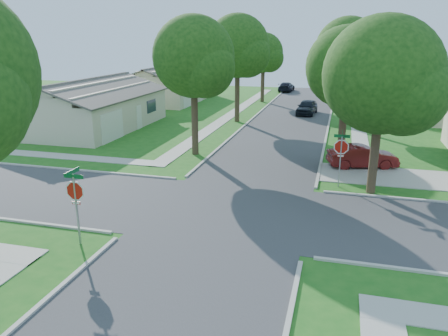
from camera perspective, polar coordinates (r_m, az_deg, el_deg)
ground at (r=19.95m, az=0.77°, el=-5.58°), size 100.00×100.00×0.00m
road_ns at (r=19.94m, az=0.77°, el=-5.57°), size 7.00×100.00×0.02m
sidewalk_ne at (r=44.54m, az=16.98°, el=6.35°), size 1.20×40.00×0.04m
sidewalk_nw at (r=45.77m, az=1.45°, el=7.34°), size 1.20×40.00×0.04m
driveway at (r=26.31m, az=21.75°, el=-1.13°), size 8.80×3.60×0.05m
stop_sign_sw at (r=17.03m, az=-18.85°, el=-3.24°), size 1.05×0.80×2.98m
stop_sign_ne at (r=23.25m, az=15.05°, el=2.38°), size 1.05×0.80×2.98m
tree_e_near at (r=26.94m, az=15.86°, el=12.06°), size 4.97×4.80×8.28m
tree_e_mid at (r=38.89m, az=15.91°, el=14.27°), size 5.59×5.40×9.21m
tree_e_far at (r=51.89m, az=15.84°, el=14.48°), size 5.17×5.00×8.72m
tree_w_near at (r=28.43m, az=-3.88°, el=13.82°), size 5.38×5.20×8.97m
tree_w_mid at (r=39.95m, az=1.88°, el=15.27°), size 5.80×5.60×9.56m
tree_w_far at (r=52.72m, az=5.21°, el=14.54°), size 4.76×4.60×8.04m
tree_ne_corner at (r=22.23m, az=20.09°, el=10.65°), size 5.80×5.60×8.66m
house_nw_near at (r=39.22m, az=-16.83°, el=7.23°), size 8.42×13.60×4.23m
house_nw_far at (r=54.26m, az=-7.36°, el=10.31°), size 8.42×13.60×4.23m
car_driveway at (r=27.49m, az=17.64°, el=1.45°), size 4.33×2.48×1.35m
car_curb_east at (r=45.18m, az=10.78°, el=7.83°), size 2.10×4.42×1.46m
car_curb_west at (r=63.59m, az=8.15°, el=10.45°), size 2.06×4.59×1.30m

